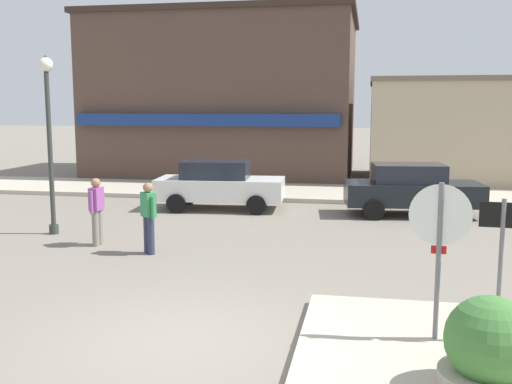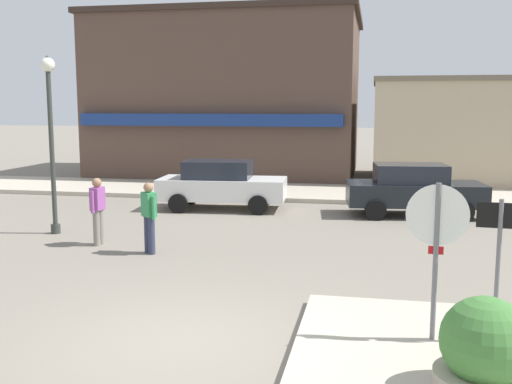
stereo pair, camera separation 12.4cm
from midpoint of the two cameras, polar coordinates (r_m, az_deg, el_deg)
ground_plane at (r=8.77m, az=-6.95°, el=-13.96°), size 160.00×160.00×0.00m
kerb_far at (r=22.38m, az=4.50°, el=-0.03°), size 80.00×4.00×0.15m
stop_sign at (r=8.37m, az=17.20°, el=-4.49°), size 0.82×0.09×2.30m
one_way_sign at (r=8.59m, az=22.47°, el=-5.69°), size 0.60×0.07×2.10m
planter at (r=7.37m, az=21.38°, el=-14.25°), size 1.10×1.10×1.23m
lamp_post at (r=16.10m, az=-18.79°, el=6.60°), size 0.36×0.36×4.54m
parked_car_nearest at (r=19.08m, az=-3.13°, el=0.76°), size 4.11×2.09×1.56m
parked_car_second at (r=18.56m, az=14.96°, el=0.28°), size 4.17×2.22×1.56m
pedestrian_crossing_near at (r=13.56m, az=-9.89°, el=-2.22°), size 0.47×0.44×1.61m
pedestrian_crossing_far at (r=14.64m, az=-14.60°, el=-1.59°), size 0.25×0.56×1.61m
building_corner_shop at (r=28.93m, az=-2.20°, el=9.06°), size 12.01×8.78×7.38m
building_storefront_left_near at (r=27.51m, az=18.58°, el=5.58°), size 7.06×6.99×4.41m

